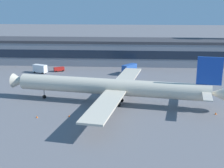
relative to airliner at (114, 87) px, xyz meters
name	(u,v)px	position (x,y,z in m)	size (l,w,h in m)	color
ground_plane	(118,100)	(1.10, 3.87, -5.19)	(600.00, 600.00, 0.00)	slate
terminal_building	(124,51)	(1.10, 61.13, 0.74)	(181.47, 17.83, 11.81)	gray
airliner	(114,87)	(0.00, 0.00, 0.00)	(65.00, 56.52, 15.34)	beige
follow_me_car	(59,69)	(-26.60, 41.95, -4.10)	(4.78, 3.71, 1.85)	red
stair_truck	(40,68)	(-34.00, 38.55, -3.21)	(6.46, 4.57, 3.55)	white
catering_truck	(129,69)	(3.98, 38.60, -2.90)	(6.44, 7.30, 4.15)	#2651A5
traffic_cone_0	(69,116)	(-11.40, -11.50, -4.91)	(0.44, 0.44, 0.55)	#F2590C
traffic_cone_1	(216,113)	(28.13, -7.26, -4.86)	(0.53, 0.53, 0.67)	#F2590C
traffic_cone_2	(37,117)	(-19.79, -12.81, -4.90)	(0.47, 0.47, 0.59)	#F2590C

